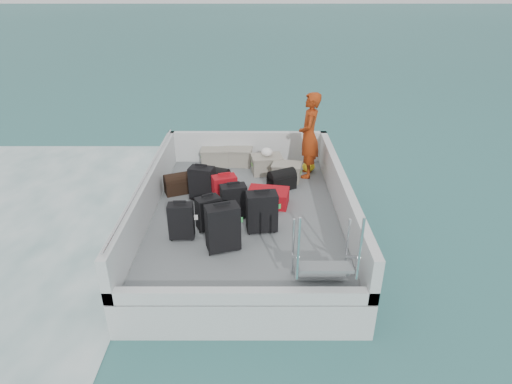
{
  "coord_description": "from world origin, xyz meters",
  "views": [
    {
      "loc": [
        0.2,
        -6.82,
        4.46
      ],
      "look_at": [
        0.2,
        0.05,
        1.0
      ],
      "focal_mm": 30.0,
      "sensor_mm": 36.0,
      "label": 1
    }
  ],
  "objects_px": {
    "crate_1": "(238,157)",
    "crate_2": "(267,165)",
    "suitcase_4": "(208,213)",
    "suitcase_5": "(225,191)",
    "suitcase_2": "(202,183)",
    "suitcase_6": "(262,212)",
    "crate_0": "(215,157)",
    "suitcase_8": "(268,197)",
    "suitcase_3": "(223,228)",
    "suitcase_0": "(181,222)",
    "suitcase_7": "(234,202)",
    "passenger": "(309,136)",
    "crate_3": "(287,173)"
  },
  "relations": [
    {
      "from": "suitcase_2",
      "to": "suitcase_3",
      "type": "relative_size",
      "value": 0.86
    },
    {
      "from": "suitcase_2",
      "to": "suitcase_4",
      "type": "height_order",
      "value": "suitcase_2"
    },
    {
      "from": "suitcase_5",
      "to": "suitcase_7",
      "type": "relative_size",
      "value": 0.97
    },
    {
      "from": "suitcase_5",
      "to": "suitcase_8",
      "type": "relative_size",
      "value": 0.8
    },
    {
      "from": "crate_1",
      "to": "crate_2",
      "type": "distance_m",
      "value": 0.8
    },
    {
      "from": "crate_0",
      "to": "suitcase_2",
      "type": "bearing_deg",
      "value": -93.33
    },
    {
      "from": "suitcase_6",
      "to": "crate_0",
      "type": "distance_m",
      "value": 3.02
    },
    {
      "from": "suitcase_2",
      "to": "suitcase_6",
      "type": "height_order",
      "value": "suitcase_6"
    },
    {
      "from": "suitcase_3",
      "to": "suitcase_6",
      "type": "xyz_separation_m",
      "value": [
        0.61,
        0.56,
        -0.03
      ]
    },
    {
      "from": "suitcase_5",
      "to": "suitcase_7",
      "type": "distance_m",
      "value": 0.47
    },
    {
      "from": "suitcase_2",
      "to": "crate_1",
      "type": "relative_size",
      "value": 1.08
    },
    {
      "from": "suitcase_3",
      "to": "suitcase_6",
      "type": "distance_m",
      "value": 0.83
    },
    {
      "from": "suitcase_5",
      "to": "crate_3",
      "type": "bearing_deg",
      "value": 24.42
    },
    {
      "from": "suitcase_0",
      "to": "crate_0",
      "type": "height_order",
      "value": "suitcase_0"
    },
    {
      "from": "passenger",
      "to": "crate_2",
      "type": "bearing_deg",
      "value": -88.85
    },
    {
      "from": "passenger",
      "to": "crate_0",
      "type": "bearing_deg",
      "value": -97.23
    },
    {
      "from": "suitcase_7",
      "to": "passenger",
      "type": "distance_m",
      "value": 2.42
    },
    {
      "from": "suitcase_3",
      "to": "suitcase_7",
      "type": "distance_m",
      "value": 1.02
    },
    {
      "from": "passenger",
      "to": "suitcase_7",
      "type": "bearing_deg",
      "value": -30.78
    },
    {
      "from": "suitcase_6",
      "to": "crate_2",
      "type": "xyz_separation_m",
      "value": [
        0.14,
        2.37,
        -0.16
      ]
    },
    {
      "from": "suitcase_4",
      "to": "suitcase_5",
      "type": "xyz_separation_m",
      "value": [
        0.22,
        0.82,
        0.01
      ]
    },
    {
      "from": "suitcase_0",
      "to": "crate_2",
      "type": "height_order",
      "value": "suitcase_0"
    },
    {
      "from": "suitcase_2",
      "to": "suitcase_7",
      "type": "height_order",
      "value": "suitcase_2"
    },
    {
      "from": "suitcase_0",
      "to": "suitcase_8",
      "type": "xyz_separation_m",
      "value": [
        1.43,
        1.17,
        -0.16
      ]
    },
    {
      "from": "suitcase_3",
      "to": "crate_0",
      "type": "relative_size",
      "value": 1.3
    },
    {
      "from": "suitcase_3",
      "to": "suitcase_5",
      "type": "xyz_separation_m",
      "value": [
        -0.07,
        1.44,
        -0.08
      ]
    },
    {
      "from": "suitcase_3",
      "to": "crate_3",
      "type": "height_order",
      "value": "suitcase_3"
    },
    {
      "from": "suitcase_6",
      "to": "crate_3",
      "type": "relative_size",
      "value": 1.23
    },
    {
      "from": "suitcase_8",
      "to": "suitcase_3",
      "type": "bearing_deg",
      "value": 163.89
    },
    {
      "from": "crate_0",
      "to": "crate_1",
      "type": "distance_m",
      "value": 0.51
    },
    {
      "from": "suitcase_6",
      "to": "suitcase_8",
      "type": "xyz_separation_m",
      "value": [
        0.13,
        0.92,
        -0.2
      ]
    },
    {
      "from": "suitcase_3",
      "to": "crate_0",
      "type": "height_order",
      "value": "suitcase_3"
    },
    {
      "from": "crate_0",
      "to": "crate_1",
      "type": "xyz_separation_m",
      "value": [
        0.51,
        0.0,
        0.01
      ]
    },
    {
      "from": "suitcase_5",
      "to": "crate_1",
      "type": "bearing_deg",
      "value": 66.89
    },
    {
      "from": "passenger",
      "to": "suitcase_5",
      "type": "bearing_deg",
      "value": -41.93
    },
    {
      "from": "suitcase_8",
      "to": "crate_2",
      "type": "distance_m",
      "value": 1.44
    },
    {
      "from": "crate_0",
      "to": "suitcase_5",
      "type": "bearing_deg",
      "value": -79.93
    },
    {
      "from": "suitcase_7",
      "to": "crate_1",
      "type": "relative_size",
      "value": 1.02
    },
    {
      "from": "suitcase_6",
      "to": "crate_1",
      "type": "distance_m",
      "value": 2.88
    },
    {
      "from": "suitcase_0",
      "to": "suitcase_7",
      "type": "height_order",
      "value": "suitcase_0"
    },
    {
      "from": "suitcase_2",
      "to": "suitcase_8",
      "type": "distance_m",
      "value": 1.28
    },
    {
      "from": "suitcase_7",
      "to": "suitcase_5",
      "type": "bearing_deg",
      "value": 99.1
    },
    {
      "from": "suitcase_3",
      "to": "suitcase_2",
      "type": "bearing_deg",
      "value": 88.24
    },
    {
      "from": "suitcase_8",
      "to": "crate_1",
      "type": "distance_m",
      "value": 2.02
    },
    {
      "from": "suitcase_5",
      "to": "passenger",
      "type": "relative_size",
      "value": 0.33
    },
    {
      "from": "suitcase_3",
      "to": "suitcase_5",
      "type": "height_order",
      "value": "suitcase_3"
    },
    {
      "from": "suitcase_6",
      "to": "suitcase_8",
      "type": "relative_size",
      "value": 0.93
    },
    {
      "from": "suitcase_7",
      "to": "suitcase_0",
      "type": "bearing_deg",
      "value": -153.95
    },
    {
      "from": "suitcase_8",
      "to": "crate_0",
      "type": "bearing_deg",
      "value": 41.41
    },
    {
      "from": "crate_1",
      "to": "suitcase_6",
      "type": "bearing_deg",
      "value": -79.8
    }
  ]
}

